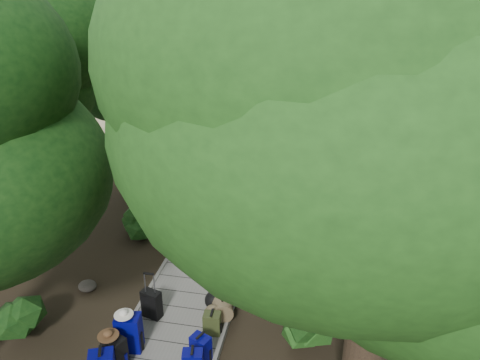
% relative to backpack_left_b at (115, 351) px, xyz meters
% --- Properties ---
extents(ground, '(120.00, 120.00, 0.00)m').
position_rel_backpack_left_b_xyz_m(ground, '(0.73, 3.74, -0.48)').
color(ground, black).
rests_on(ground, ground).
extents(sand_beach, '(40.00, 22.00, 0.02)m').
position_rel_backpack_left_b_xyz_m(sand_beach, '(0.73, 19.74, -0.47)').
color(sand_beach, tan).
rests_on(sand_beach, ground).
extents(distant_hill, '(32.00, 16.00, 12.00)m').
position_rel_backpack_left_b_xyz_m(distant_hill, '(-39.27, 51.74, -0.48)').
color(distant_hill, black).
rests_on(distant_hill, ground).
extents(boardwalk, '(2.00, 12.00, 0.12)m').
position_rel_backpack_left_b_xyz_m(boardwalk, '(0.73, 4.74, -0.42)').
color(boardwalk, slate).
rests_on(boardwalk, ground).
extents(backpack_left_b, '(0.47, 0.41, 0.72)m').
position_rel_backpack_left_b_xyz_m(backpack_left_b, '(0.00, 0.00, 0.00)').
color(backpack_left_b, black).
rests_on(backpack_left_b, boardwalk).
extents(backpack_left_c, '(0.49, 0.38, 0.83)m').
position_rel_backpack_left_b_xyz_m(backpack_left_c, '(0.07, 0.46, 0.06)').
color(backpack_left_c, '#040770').
rests_on(backpack_left_c, boardwalk).
extents(backpack_right_c, '(0.41, 0.36, 0.58)m').
position_rel_backpack_left_b_xyz_m(backpack_right_c, '(1.44, 0.44, -0.07)').
color(backpack_right_c, '#040770').
rests_on(backpack_right_c, boardwalk).
extents(backpack_right_d, '(0.35, 0.26, 0.51)m').
position_rel_backpack_left_b_xyz_m(backpack_right_d, '(1.47, 1.15, -0.11)').
color(backpack_right_d, '#353F1D').
rests_on(backpack_right_d, boardwalk).
extents(duffel_right_khaki, '(0.59, 0.73, 0.42)m').
position_rel_backpack_left_b_xyz_m(duffel_right_khaki, '(1.53, 1.73, -0.15)').
color(duffel_right_khaki, '#786748').
rests_on(duffel_right_khaki, boardwalk).
extents(duffel_right_black, '(0.54, 0.73, 0.41)m').
position_rel_backpack_left_b_xyz_m(duffel_right_black, '(1.40, 2.18, -0.15)').
color(duffel_right_black, black).
rests_on(duffel_right_black, boardwalk).
extents(suitcase_on_boardwalk, '(0.44, 0.32, 0.61)m').
position_rel_backpack_left_b_xyz_m(suitcase_on_boardwalk, '(0.16, 1.38, -0.06)').
color(suitcase_on_boardwalk, black).
rests_on(suitcase_on_boardwalk, boardwalk).
extents(lone_suitcase_on_sand, '(0.41, 0.28, 0.59)m').
position_rel_backpack_left_b_xyz_m(lone_suitcase_on_sand, '(1.10, 11.92, -0.16)').
color(lone_suitcase_on_sand, black).
rests_on(lone_suitcase_on_sand, sand_beach).
extents(hat_brown, '(0.37, 0.37, 0.11)m').
position_rel_backpack_left_b_xyz_m(hat_brown, '(-0.06, -0.03, 0.42)').
color(hat_brown, '#51351E').
rests_on(hat_brown, backpack_left_b).
extents(hat_white, '(0.35, 0.35, 0.12)m').
position_rel_backpack_left_b_xyz_m(hat_white, '(0.04, 0.40, 0.53)').
color(hat_white, silver).
rests_on(hat_white, backpack_left_c).
extents(kayak, '(1.45, 3.65, 0.36)m').
position_rel_backpack_left_b_xyz_m(kayak, '(-3.02, 13.72, -0.28)').
color(kayak, '#A52E0E').
rests_on(kayak, sand_beach).
extents(sun_lounger, '(1.49, 2.19, 0.68)m').
position_rel_backpack_left_b_xyz_m(sun_lounger, '(3.52, 13.64, -0.12)').
color(sun_lounger, silver).
rests_on(sun_lounger, sand_beach).
extents(tree_right_a, '(5.15, 5.15, 8.59)m').
position_rel_backpack_left_b_xyz_m(tree_right_a, '(4.19, 0.16, 3.81)').
color(tree_right_a, black).
rests_on(tree_right_a, ground).
extents(tree_right_b, '(6.32, 6.32, 11.29)m').
position_rel_backpack_left_b_xyz_m(tree_right_b, '(5.04, 2.55, 5.16)').
color(tree_right_b, black).
rests_on(tree_right_b, ground).
extents(tree_right_c, '(4.82, 4.82, 8.34)m').
position_rel_backpack_left_b_xyz_m(tree_right_c, '(4.16, 5.84, 3.69)').
color(tree_right_c, black).
rests_on(tree_right_c, ground).
extents(tree_right_d, '(6.06, 6.06, 11.12)m').
position_rel_backpack_left_b_xyz_m(tree_right_d, '(6.33, 7.67, 5.08)').
color(tree_right_d, black).
rests_on(tree_right_d, ground).
extents(tree_right_e, '(4.60, 4.60, 8.28)m').
position_rel_backpack_left_b_xyz_m(tree_right_e, '(4.77, 10.95, 3.66)').
color(tree_right_e, black).
rests_on(tree_right_e, ground).
extents(tree_right_f, '(5.58, 5.58, 9.97)m').
position_rel_backpack_left_b_xyz_m(tree_right_f, '(7.57, 13.24, 4.50)').
color(tree_right_f, black).
rests_on(tree_right_f, ground).
extents(tree_left_c, '(4.14, 4.14, 7.20)m').
position_rel_backpack_left_b_xyz_m(tree_left_c, '(-2.81, 7.12, 3.12)').
color(tree_left_c, black).
rests_on(tree_left_c, ground).
extents(tree_back_a, '(5.27, 5.27, 9.12)m').
position_rel_backpack_left_b_xyz_m(tree_back_a, '(-1.08, 18.13, 4.08)').
color(tree_back_a, black).
rests_on(tree_back_a, ground).
extents(tree_back_b, '(5.54, 5.54, 9.89)m').
position_rel_backpack_left_b_xyz_m(tree_back_b, '(2.40, 20.24, 4.46)').
color(tree_back_b, black).
rests_on(tree_back_b, ground).
extents(tree_back_c, '(5.06, 5.06, 9.11)m').
position_rel_backpack_left_b_xyz_m(tree_back_c, '(5.71, 19.19, 4.07)').
color(tree_back_c, black).
rests_on(tree_back_c, ground).
extents(tree_back_d, '(4.59, 4.59, 7.65)m').
position_rel_backpack_left_b_xyz_m(tree_back_d, '(-4.41, 18.66, 3.34)').
color(tree_back_d, black).
rests_on(tree_back_d, ground).
extents(palm_right_a, '(4.25, 4.25, 7.25)m').
position_rel_backpack_left_b_xyz_m(palm_right_a, '(3.33, 10.15, 3.14)').
color(palm_right_a, '#113D12').
rests_on(palm_right_a, ground).
extents(palm_right_b, '(4.62, 4.62, 8.92)m').
position_rel_backpack_left_b_xyz_m(palm_right_b, '(5.36, 14.82, 3.98)').
color(palm_right_b, '#113D12').
rests_on(palm_right_b, ground).
extents(palm_right_c, '(4.25, 4.25, 6.76)m').
position_rel_backpack_left_b_xyz_m(palm_right_c, '(3.09, 15.89, 2.90)').
color(palm_right_c, '#113D12').
rests_on(palm_right_c, ground).
extents(palm_left_a, '(4.14, 4.14, 6.58)m').
position_rel_backpack_left_b_xyz_m(palm_left_a, '(-3.41, 10.13, 2.81)').
color(palm_left_a, '#113D12').
rests_on(palm_left_a, ground).
extents(rock_left_b, '(0.41, 0.37, 0.23)m').
position_rel_backpack_left_b_xyz_m(rock_left_b, '(-1.64, 2.03, -0.37)').
color(rock_left_b, '#4C473F').
rests_on(rock_left_b, ground).
extents(rock_left_c, '(0.53, 0.48, 0.29)m').
position_rel_backpack_left_b_xyz_m(rock_left_c, '(-0.52, 4.29, -0.33)').
color(rock_left_c, '#4C473F').
rests_on(rock_left_c, ground).
extents(rock_left_d, '(0.29, 0.26, 0.16)m').
position_rel_backpack_left_b_xyz_m(rock_left_d, '(-1.17, 6.91, -0.40)').
color(rock_left_d, '#4C473F').
rests_on(rock_left_d, ground).
extents(rock_right_b, '(0.42, 0.38, 0.23)m').
position_rel_backpack_left_b_xyz_m(rock_right_b, '(3.16, 2.10, -0.37)').
color(rock_right_b, '#4C473F').
rests_on(rock_right_b, ground).
extents(rock_right_c, '(0.37, 0.33, 0.20)m').
position_rel_backpack_left_b_xyz_m(rock_right_c, '(2.12, 5.50, -0.38)').
color(rock_right_c, '#4C473F').
rests_on(rock_right_c, ground).
extents(shrub_left_a, '(0.98, 0.98, 0.88)m').
position_rel_backpack_left_b_xyz_m(shrub_left_a, '(-2.06, 0.57, -0.04)').
color(shrub_left_a, '#1C4715').
rests_on(shrub_left_a, ground).
extents(shrub_left_b, '(0.95, 0.95, 0.86)m').
position_rel_backpack_left_b_xyz_m(shrub_left_b, '(-1.50, 4.33, -0.05)').
color(shrub_left_b, '#1C4715').
rests_on(shrub_left_b, ground).
extents(shrub_left_c, '(1.29, 1.29, 1.16)m').
position_rel_backpack_left_b_xyz_m(shrub_left_c, '(-1.79, 8.50, 0.10)').
color(shrub_left_c, '#1C4715').
rests_on(shrub_left_c, ground).
extents(shrub_right_a, '(1.12, 1.12, 1.01)m').
position_rel_backpack_left_b_xyz_m(shrub_right_a, '(3.30, 1.41, 0.02)').
color(shrub_right_a, '#1C4715').
rests_on(shrub_right_a, ground).
extents(shrub_right_b, '(1.35, 1.35, 1.22)m').
position_rel_backpack_left_b_xyz_m(shrub_right_b, '(3.50, 5.74, 0.13)').
color(shrub_right_b, '#1C4715').
rests_on(shrub_right_b, ground).
extents(shrub_right_c, '(0.92, 0.92, 0.83)m').
position_rel_backpack_left_b_xyz_m(shrub_right_c, '(2.82, 9.72, -0.07)').
color(shrub_right_c, '#1C4715').
rests_on(shrub_right_c, ground).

